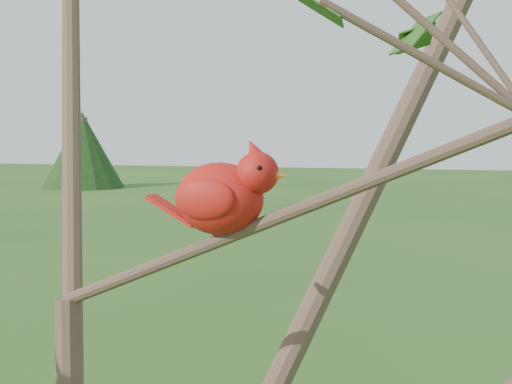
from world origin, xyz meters
TOP-DOWN VIEW (x-y plane):
  - crabapple_tree at (0.03, -0.02)m, footprint 2.35×2.05m
  - cardinal at (0.18, 0.08)m, footprint 0.19×0.11m
  - distant_trees at (-2.43, 24.81)m, footprint 44.87×17.44m

SIDE VIEW (x-z plane):
  - distant_trees at x=-2.43m, z-range -0.20..3.02m
  - cardinal at x=0.18m, z-range 2.04..2.17m
  - crabapple_tree at x=0.03m, z-range 0.65..3.60m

